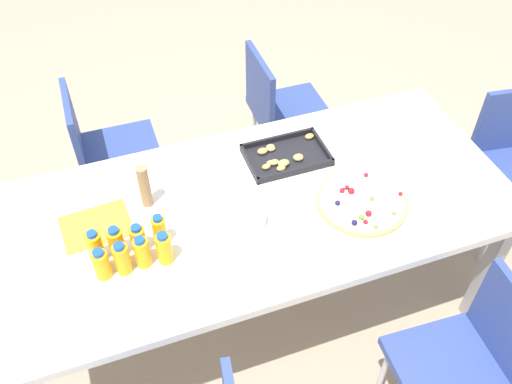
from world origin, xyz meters
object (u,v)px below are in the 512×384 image
juice_bottle_3 (164,248)px  chair_far_left (105,148)px  napkin_stack (84,190)px  chair_near_right (472,361)px  paper_folder (96,226)px  juice_bottle_7 (160,231)px  fruit_pizza (362,201)px  juice_bottle_6 (138,239)px  cardboard_tube (145,186)px  juice_bottle_5 (116,242)px  party_table (255,215)px  juice_bottle_1 (122,259)px  snack_tray (285,156)px  chair_far_right (280,107)px  juice_bottle_0 (102,264)px  juice_bottle_2 (142,252)px  plate_stack (239,218)px  juice_bottle_4 (96,247)px

juice_bottle_3 → chair_far_left: bearing=96.7°
chair_far_left → napkin_stack: chair_far_left is taller
chair_near_right → paper_folder: bearing=56.0°
chair_near_right → napkin_stack: 1.63m
juice_bottle_7 → fruit_pizza: juice_bottle_7 is taller
juice_bottle_7 → juice_bottle_6: bearing=-173.2°
cardboard_tube → paper_folder: cardboard_tube is taller
juice_bottle_5 → cardboard_tube: bearing=54.3°
juice_bottle_7 → fruit_pizza: size_ratio=0.39×
party_table → fruit_pizza: fruit_pizza is taller
juice_bottle_6 → juice_bottle_1: bearing=-135.2°
chair_near_right → fruit_pizza: size_ratio=2.27×
snack_tray → chair_far_right: bearing=70.0°
chair_far_right → cardboard_tube: cardboard_tube is taller
fruit_pizza → chair_far_left: bearing=133.3°
juice_bottle_6 → chair_far_right: bearing=45.0°
juice_bottle_0 → juice_bottle_6: size_ratio=1.02×
juice_bottle_1 → juice_bottle_3: bearing=-1.7°
juice_bottle_0 → chair_far_left: bearing=83.7°
chair_far_left → juice_bottle_2: (0.04, -0.97, 0.31)m
juice_bottle_7 → fruit_pizza: (0.80, -0.08, -0.05)m
juice_bottle_3 → juice_bottle_6: juice_bottle_3 is taller
snack_tray → chair_far_left: bearing=139.5°
juice_bottle_0 → snack_tray: (0.84, 0.35, -0.05)m
juice_bottle_1 → juice_bottle_2: (0.07, 0.00, -0.00)m
juice_bottle_0 → cardboard_tube: (0.22, 0.29, 0.04)m
juice_bottle_7 → juice_bottle_3: bearing=-91.7°
chair_far_right → juice_bottle_7: size_ratio=5.81×
chair_near_right → juice_bottle_6: juice_bottle_6 is taller
chair_far_left → juice_bottle_5: (-0.04, -0.90, 0.31)m
chair_near_right → juice_bottle_7: 1.23m
chair_far_right → juice_bottle_2: 1.39m
juice_bottle_7 → paper_folder: juice_bottle_7 is taller
fruit_pizza → chair_far_right: bearing=87.5°
cardboard_tube → paper_folder: (-0.21, -0.05, -0.10)m
party_table → juice_bottle_5: 0.58m
fruit_pizza → cardboard_tube: 0.86m
juice_bottle_0 → cardboard_tube: 0.37m
juice_bottle_0 → juice_bottle_2: size_ratio=0.96×
chair_near_right → juice_bottle_2: 1.26m
chair_far_right → napkin_stack: 1.24m
juice_bottle_2 → snack_tray: 0.78m
chair_far_right → napkin_stack: chair_far_right is taller
fruit_pizza → napkin_stack: size_ratio=2.44×
juice_bottle_0 → plate_stack: (0.53, 0.08, -0.05)m
party_table → chair_far_right: chair_far_right is taller
juice_bottle_7 → napkin_stack: (-0.24, 0.37, -0.06)m
juice_bottle_4 → juice_bottle_5: juice_bottle_4 is taller
juice_bottle_6 → plate_stack: (0.39, 0.01, -0.04)m
chair_far_left → juice_bottle_2: 1.02m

